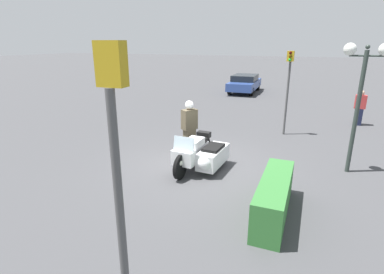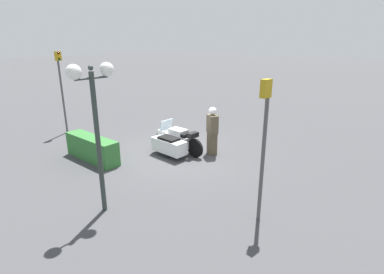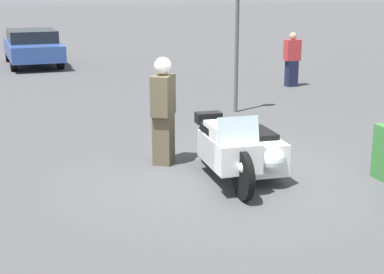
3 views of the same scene
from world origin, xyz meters
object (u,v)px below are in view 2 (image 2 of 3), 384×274
object	(u,v)px
traffic_light_far	(264,132)
traffic_light_near	(61,81)
twin_lamp_post	(94,101)
officer_rider	(212,130)
hedge_bush_curbside	(92,148)
police_motorcycle	(172,141)

from	to	relation	value
traffic_light_far	traffic_light_near	bearing A→B (deg)	3.07
twin_lamp_post	traffic_light_near	world-z (taller)	traffic_light_near
officer_rider	traffic_light_near	bearing A→B (deg)	-39.55
officer_rider	hedge_bush_curbside	size ratio (longest dim) A/B	0.73
police_motorcycle	twin_lamp_post	distance (m)	4.98
hedge_bush_curbside	traffic_light_far	xyz separation A→B (m)	(-6.51, -0.43, 1.80)
twin_lamp_post	traffic_light_far	world-z (taller)	twin_lamp_post
police_motorcycle	twin_lamp_post	world-z (taller)	twin_lamp_post
police_motorcycle	twin_lamp_post	bearing A→B (deg)	113.37
officer_rider	traffic_light_far	world-z (taller)	traffic_light_far
twin_lamp_post	traffic_light_near	size ratio (longest dim) A/B	0.99
twin_lamp_post	traffic_light_near	bearing A→B (deg)	-21.73
officer_rider	traffic_light_near	size ratio (longest dim) A/B	0.49
hedge_bush_curbside	traffic_light_near	distance (m)	4.57
traffic_light_near	police_motorcycle	bearing A→B (deg)	9.08
hedge_bush_curbside	traffic_light_far	world-z (taller)	traffic_light_far
twin_lamp_post	police_motorcycle	bearing A→B (deg)	-69.84
traffic_light_near	traffic_light_far	size ratio (longest dim) A/B	1.10
police_motorcycle	hedge_bush_curbside	bearing A→B (deg)	56.25
traffic_light_near	traffic_light_far	world-z (taller)	traffic_light_near
hedge_bush_curbside	police_motorcycle	bearing A→B (deg)	-126.95
officer_rider	twin_lamp_post	xyz separation A→B (m)	(-0.27, 5.04, 1.87)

